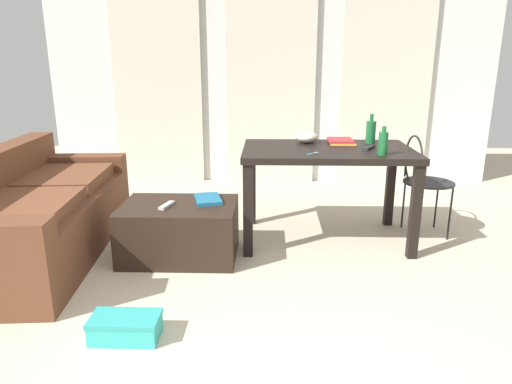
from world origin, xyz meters
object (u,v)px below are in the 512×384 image
(craft_table, at_px, (327,161))
(book_stack, at_px, (341,141))
(coffee_table, at_px, (180,230))
(bowl, at_px, (307,137))
(couch, at_px, (36,215))
(tv_remote_on_table, at_px, (369,148))
(scissors, at_px, (312,154))
(wire_chair, at_px, (421,174))
(magazine, at_px, (208,199))
(bottle_near, at_px, (383,143))
(tv_remote_primary, at_px, (167,205))
(shoebox, at_px, (126,327))
(bottle_far, at_px, (371,132))

(craft_table, xyz_separation_m, book_stack, (0.14, 0.22, 0.12))
(coffee_table, bearing_deg, bowl, 32.40)
(couch, distance_m, coffee_table, 1.09)
(tv_remote_on_table, bearing_deg, scissors, -124.36)
(couch, distance_m, wire_chair, 3.06)
(wire_chair, bearing_deg, book_stack, 173.46)
(bowl, xyz_separation_m, magazine, (-0.77, -0.52, -0.39))
(bottle_near, height_order, tv_remote_primary, bottle_near)
(book_stack, xyz_separation_m, shoebox, (-1.35, -1.68, -0.71))
(bottle_near, xyz_separation_m, bowl, (-0.51, 0.50, -0.04))
(book_stack, bearing_deg, shoebox, -128.71)
(tv_remote_primary, distance_m, magazine, 0.32)
(bowl, bearing_deg, magazine, -146.02)
(book_stack, bearing_deg, coffee_table, -154.52)
(craft_table, relative_size, shoebox, 3.64)
(wire_chair, bearing_deg, scissors, -157.79)
(bottle_far, height_order, scissors, bottle_far)
(bottle_far, xyz_separation_m, shoebox, (-1.59, -1.70, -0.79))
(wire_chair, height_order, bottle_far, bottle_far)
(magazine, relative_size, shoebox, 0.78)
(tv_remote_primary, relative_size, magazine, 0.63)
(bottle_near, distance_m, scissors, 0.52)
(wire_chair, relative_size, bowl, 4.47)
(bottle_near, bearing_deg, coffee_table, -175.47)
(bowl, xyz_separation_m, scissors, (0.00, -0.48, -0.05))
(book_stack, distance_m, shoebox, 2.27)
(couch, xyz_separation_m, craft_table, (2.21, 0.36, 0.35))
(tv_remote_primary, bearing_deg, magazine, 44.24)
(book_stack, height_order, scissors, book_stack)
(tv_remote_on_table, bearing_deg, bowl, -179.40)
(wire_chair, xyz_separation_m, tv_remote_on_table, (-0.48, -0.18, 0.25))
(craft_table, distance_m, shoebox, 1.99)
(couch, height_order, tv_remote_primary, couch)
(bottle_far, xyz_separation_m, bowl, (-0.53, 0.00, -0.05))
(wire_chair, distance_m, book_stack, 0.72)
(bottle_far, height_order, magazine, bottle_far)
(scissors, height_order, magazine, scissors)
(coffee_table, relative_size, craft_table, 0.63)
(bottle_near, xyz_separation_m, tv_remote_primary, (-1.56, -0.17, -0.43))
(couch, height_order, magazine, couch)
(bottle_far, xyz_separation_m, tv_remote_primary, (-1.58, -0.67, -0.44))
(bowl, bearing_deg, book_stack, -4.05)
(couch, height_order, bottle_near, bottle_near)
(book_stack, distance_m, tv_remote_primary, 1.53)
(couch, xyz_separation_m, coffee_table, (1.09, -0.02, -0.11))
(craft_table, xyz_separation_m, tv_remote_primary, (-1.20, -0.43, -0.24))
(couch, height_order, shoebox, couch)
(bottle_far, distance_m, tv_remote_on_table, 0.29)
(bowl, relative_size, shoebox, 0.52)
(coffee_table, relative_size, shoebox, 2.31)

